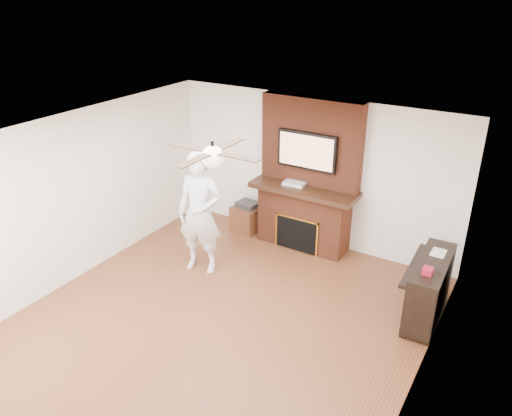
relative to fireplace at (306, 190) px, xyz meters
The scene contains 12 objects.
room_shell 2.56m from the fireplace, 90.00° to the right, with size 5.36×5.86×2.86m.
fireplace is the anchor object (origin of this frame).
tv 0.69m from the fireplace, 90.00° to the right, with size 1.00×0.08×0.60m.
ceiling_fan 2.88m from the fireplace, 90.00° to the right, with size 1.21×1.21×0.31m.
person 1.85m from the fireplace, 123.12° to the right, with size 0.70×0.47×1.91m, color silver.
side_table 1.33m from the fireplace, behind, with size 0.53×0.53×0.55m.
piano 2.55m from the fireplace, 23.01° to the right, with size 0.52×1.31×0.94m.
cable_box 0.23m from the fireplace, 151.04° to the right, with size 0.36×0.20×0.05m, color silver.
candle_orange 0.97m from the fireplace, 140.60° to the right, with size 0.07×0.07×0.14m, color #BE6616.
candle_green 0.96m from the fireplace, 107.32° to the right, with size 0.07×0.07×0.10m, color #3B8E38.
candle_cream 0.96m from the fireplace, 60.28° to the right, with size 0.08×0.08×0.12m, color beige.
candle_blue 1.01m from the fireplace, 30.10° to the right, with size 0.06×0.06×0.08m, color #3643A4.
Camera 1 is at (3.20, -4.34, 4.18)m, focal length 35.00 mm.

